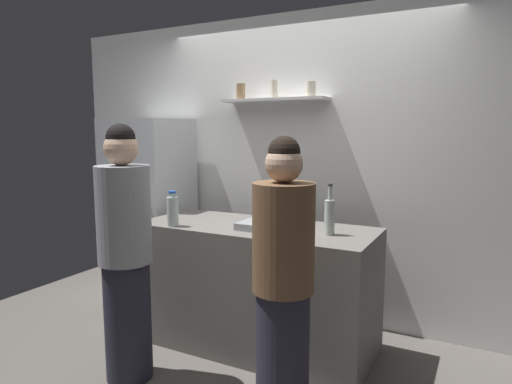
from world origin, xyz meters
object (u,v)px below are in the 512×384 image
(wine_bottle_pale_glass, at_px, (330,216))
(person_grey_hoodie, at_px, (125,256))
(utensil_holder, at_px, (300,221))
(person_brown_jacket, at_px, (283,285))
(water_bottle_plastic, at_px, (173,211))
(baking_pan, at_px, (263,226))
(refrigerator, at_px, (150,212))
(wine_bottle_dark_glass, at_px, (295,207))

(wine_bottle_pale_glass, bearing_deg, person_grey_hoodie, -145.73)
(utensil_holder, bearing_deg, person_brown_jacket, -74.25)
(person_grey_hoodie, xyz_separation_m, person_brown_jacket, (1.07, 0.08, -0.04))
(wine_bottle_pale_glass, bearing_deg, utensil_holder, 158.48)
(wine_bottle_pale_glass, relative_size, water_bottle_plastic, 1.32)
(person_grey_hoodie, bearing_deg, baking_pan, -42.82)
(wine_bottle_pale_glass, distance_m, person_brown_jacket, 0.73)
(refrigerator, distance_m, person_grey_hoodie, 1.38)
(baking_pan, height_order, wine_bottle_dark_glass, wine_bottle_dark_glass)
(utensil_holder, bearing_deg, water_bottle_plastic, -156.46)
(person_grey_hoodie, relative_size, person_brown_jacket, 1.04)
(refrigerator, relative_size, baking_pan, 5.07)
(refrigerator, height_order, wine_bottle_dark_glass, refrigerator)
(refrigerator, bearing_deg, wine_bottle_pale_glass, -11.59)
(utensil_holder, relative_size, person_brown_jacket, 0.14)
(person_brown_jacket, bearing_deg, wine_bottle_dark_glass, -47.89)
(water_bottle_plastic, bearing_deg, baking_pan, 17.79)
(baking_pan, distance_m, utensil_holder, 0.27)
(refrigerator, relative_size, water_bottle_plastic, 6.63)
(wine_bottle_pale_glass, height_order, person_brown_jacket, person_brown_jacket)
(baking_pan, relative_size, wine_bottle_dark_glass, 1.18)
(utensil_holder, distance_m, person_brown_jacket, 0.83)
(utensil_holder, xyz_separation_m, person_grey_hoodie, (-0.85, -0.85, -0.16))
(person_brown_jacket, bearing_deg, person_grey_hoodie, 27.37)
(baking_pan, relative_size, person_brown_jacket, 0.21)
(water_bottle_plastic, distance_m, person_brown_jacket, 1.17)
(person_grey_hoodie, bearing_deg, wine_bottle_dark_glass, -33.55)
(wine_bottle_dark_glass, bearing_deg, person_brown_jacket, -70.89)
(wine_bottle_dark_glass, distance_m, person_grey_hoodie, 1.32)
(baking_pan, bearing_deg, refrigerator, 162.39)
(water_bottle_plastic, bearing_deg, utensil_holder, 23.54)
(refrigerator, relative_size, wine_bottle_pale_glass, 5.01)
(wine_bottle_pale_glass, height_order, wine_bottle_dark_glass, wine_bottle_pale_glass)
(refrigerator, bearing_deg, person_brown_jacket, -29.74)
(wine_bottle_pale_glass, relative_size, wine_bottle_dark_glass, 1.20)
(wine_bottle_dark_glass, bearing_deg, water_bottle_plastic, -140.05)
(refrigerator, height_order, baking_pan, refrigerator)
(baking_pan, xyz_separation_m, wine_bottle_dark_glass, (0.08, 0.40, 0.08))
(baking_pan, xyz_separation_m, wine_bottle_pale_glass, (0.46, 0.06, 0.10))
(utensil_holder, bearing_deg, baking_pan, -142.03)
(wine_bottle_pale_glass, relative_size, person_brown_jacket, 0.22)
(utensil_holder, distance_m, wine_bottle_pale_glass, 0.28)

